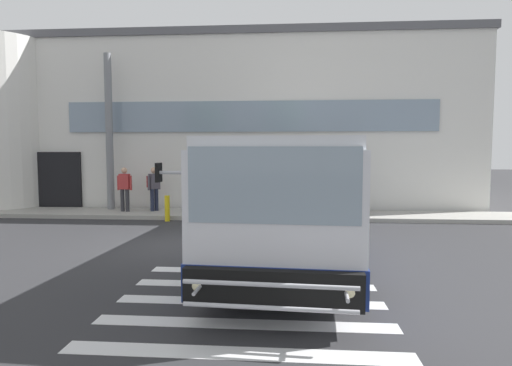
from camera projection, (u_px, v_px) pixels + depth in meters
name	position (u px, v px, depth m)	size (l,w,h in m)	color
ground_plane	(189.00, 245.00, 11.46)	(80.00, 90.00, 0.02)	#2B2B2D
bay_paint_stripes	(250.00, 302.00, 7.12)	(4.40, 3.96, 0.01)	silver
terminal_building	(227.00, 128.00, 22.76)	(22.38, 13.80, 7.31)	silver
boarding_curb	(219.00, 214.00, 16.22)	(24.58, 2.00, 0.15)	#9E9B93
entry_support_column	(109.00, 132.00, 16.92)	(0.28, 0.28, 6.06)	slate
bus_main_foreground	(293.00, 196.00, 10.91)	(3.59, 10.88, 2.70)	silver
passenger_near_column	(125.00, 187.00, 16.43)	(0.59, 0.25, 1.68)	#2D2D33
passenger_by_doorway	(154.00, 186.00, 16.58)	(0.50, 0.52, 1.68)	#1E2338
safety_bollard_yellow	(167.00, 208.00, 15.12)	(0.18, 0.18, 0.90)	yellow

